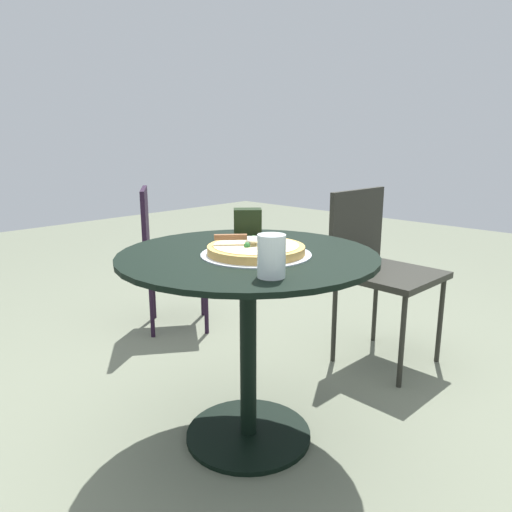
{
  "coord_description": "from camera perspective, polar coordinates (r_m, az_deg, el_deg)",
  "views": [
    {
      "loc": [
        1.14,
        -1.15,
        1.09
      ],
      "look_at": [
        0.04,
        -0.0,
        0.7
      ],
      "focal_mm": 34.08,
      "sensor_mm": 36.0,
      "label": 1
    }
  ],
  "objects": [
    {
      "name": "ground_plane",
      "position": [
        1.95,
        -0.88,
        -20.33
      ],
      "size": [
        10.0,
        10.0,
        0.0
      ],
      "primitive_type": "plane",
      "color": "#666C58"
    },
    {
      "name": "patio_table",
      "position": [
        1.71,
        -0.95,
        -5.49
      ],
      "size": [
        0.89,
        0.89,
        0.71
      ],
      "color": "black",
      "rests_on": "ground"
    },
    {
      "name": "pizza_on_tray",
      "position": [
        1.63,
        0.0,
        0.72
      ],
      "size": [
        0.37,
        0.37,
        0.05
      ],
      "color": "silver",
      "rests_on": "patio_table"
    },
    {
      "name": "pizza_server",
      "position": [
        1.63,
        -1.26,
        2.15
      ],
      "size": [
        0.18,
        0.19,
        0.02
      ],
      "color": "silver",
      "rests_on": "pizza_on_tray"
    },
    {
      "name": "drinking_cup",
      "position": [
        1.36,
        1.83,
        -0.0
      ],
      "size": [
        0.08,
        0.08,
        0.12
      ],
      "primitive_type": "cylinder",
      "color": "silver",
      "rests_on": "patio_table"
    },
    {
      "name": "napkin_dispenser",
      "position": [
        1.92,
        -1.0,
        3.9
      ],
      "size": [
        0.13,
        0.13,
        0.11
      ],
      "primitive_type": "cube",
      "rotation": [
        0.0,
        0.0,
        0.81
      ],
      "color": "black",
      "rests_on": "patio_table"
    },
    {
      "name": "patio_chair_near",
      "position": [
        2.45,
        14.04,
        -0.58
      ],
      "size": [
        0.44,
        0.44,
        0.85
      ],
      "color": "black",
      "rests_on": "ground"
    },
    {
      "name": "patio_chair_far",
      "position": [
        2.84,
        -10.69,
        0.99
      ],
      "size": [
        0.51,
        0.51,
        0.82
      ],
      "color": "black",
      "rests_on": "ground"
    }
  ]
}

